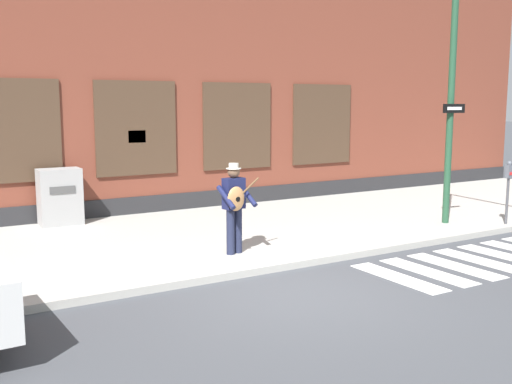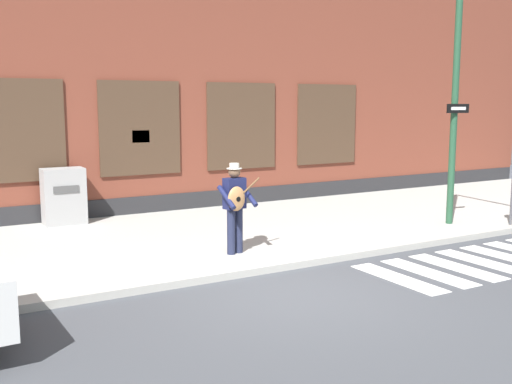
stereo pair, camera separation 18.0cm
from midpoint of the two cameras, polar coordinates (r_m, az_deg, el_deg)
ground_plane at (r=9.17m, az=4.48°, el=-9.58°), size 160.00×160.00×0.00m
sidewalk at (r=12.56m, az=-5.96°, el=-4.36°), size 28.00×5.83×0.12m
building_backdrop at (r=16.87m, az=-13.06°, el=10.31°), size 28.00×4.06×6.91m
crosswalk at (r=11.89m, az=22.26°, el=-5.97°), size 5.20×1.90×0.01m
busker at (r=10.75m, az=-1.52°, el=-1.04°), size 0.74×0.57×1.65m
traffic_light at (r=13.30m, az=22.44°, el=11.83°), size 0.79×3.21×5.25m
utility_box at (r=14.14m, az=-17.50°, el=-0.39°), size 0.92×0.57×1.27m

